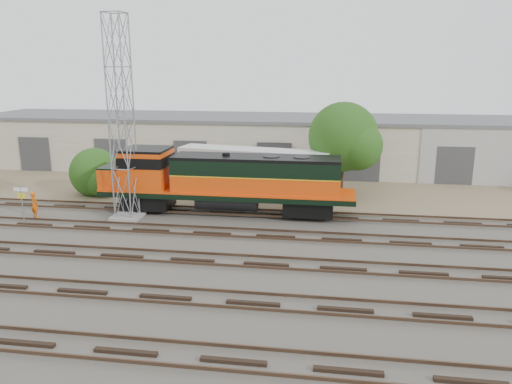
# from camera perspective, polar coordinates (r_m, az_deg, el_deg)

# --- Properties ---
(ground) EXTENTS (140.00, 140.00, 0.00)m
(ground) POSITION_cam_1_polar(r_m,az_deg,el_deg) (30.01, -5.71, -5.76)
(ground) COLOR #47423A
(ground) RESTS_ON ground
(dirt_strip) EXTENTS (80.00, 16.00, 0.02)m
(dirt_strip) POSITION_cam_1_polar(r_m,az_deg,el_deg) (44.10, -0.96, 0.80)
(dirt_strip) COLOR #726047
(dirt_strip) RESTS_ON ground
(tracks) EXTENTS (80.00, 20.40, 0.28)m
(tracks) POSITION_cam_1_polar(r_m,az_deg,el_deg) (27.27, -7.26, -7.71)
(tracks) COLOR black
(tracks) RESTS_ON ground
(warehouse) EXTENTS (58.40, 10.40, 5.30)m
(warehouse) POSITION_cam_1_polar(r_m,az_deg,el_deg) (51.34, 0.56, 5.71)
(warehouse) COLOR beige
(warehouse) RESTS_ON ground
(locomotive) EXTENTS (17.93, 3.15, 4.31)m
(locomotive) POSITION_cam_1_polar(r_m,az_deg,el_deg) (35.00, -3.92, 1.37)
(locomotive) COLOR black
(locomotive) RESTS_ON tracks
(signal_tower) EXTENTS (1.99, 1.99, 13.50)m
(signal_tower) POSITION_cam_1_polar(r_m,az_deg,el_deg) (34.49, -15.12, 7.69)
(signal_tower) COLOR gray
(signal_tower) RESTS_ON ground
(sign_post) EXTENTS (0.98, 0.08, 2.40)m
(sign_post) POSITION_cam_1_polar(r_m,az_deg,el_deg) (36.84, -25.22, -0.58)
(sign_post) COLOR gray
(sign_post) RESTS_ON ground
(worker) EXTENTS (0.79, 0.70, 1.82)m
(worker) POSITION_cam_1_polar(r_m,az_deg,el_deg) (37.78, -23.98, -1.31)
(worker) COLOR #DD590C
(worker) RESTS_ON ground
(semi_trailer) EXTENTS (12.53, 4.52, 3.78)m
(semi_trailer) POSITION_cam_1_polar(r_m,az_deg,el_deg) (40.13, 0.11, 2.93)
(semi_trailer) COLOR silver
(semi_trailer) RESTS_ON ground
(tree_mid) EXTENTS (4.23, 4.03, 4.03)m
(tree_mid) POSITION_cam_1_polar(r_m,az_deg,el_deg) (42.58, -17.77, 1.93)
(tree_mid) COLOR #382619
(tree_mid) RESTS_ON ground
(tree_east) EXTENTS (5.85, 5.57, 7.52)m
(tree_east) POSITION_cam_1_polar(r_m,az_deg,el_deg) (40.45, 10.35, 5.97)
(tree_east) COLOR #382619
(tree_east) RESTS_ON ground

